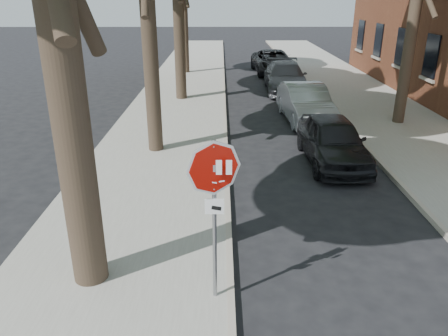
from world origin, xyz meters
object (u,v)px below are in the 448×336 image
object	(u,v)px
stop_sign	(214,192)
car_c	(285,77)
car_a	(333,140)
car_d	(274,62)
car_b	(305,103)

from	to	relation	value
stop_sign	car_c	distance (m)	16.43
stop_sign	car_a	bearing A→B (deg)	61.88
car_c	car_d	size ratio (longest dim) A/B	0.97
stop_sign	car_b	distance (m)	11.13
stop_sign	car_d	distance (m)	21.51
car_a	car_c	distance (m)	9.87
stop_sign	car_c	bearing A→B (deg)	78.38
stop_sign	car_d	xyz separation A→B (m)	(3.30, 21.22, -1.26)
car_c	car_d	bearing A→B (deg)	91.88
stop_sign	car_d	bearing A→B (deg)	81.16
stop_sign	car_d	size ratio (longest dim) A/B	0.53
stop_sign	car_a	distance (m)	7.12
car_a	car_c	bearing A→B (deg)	89.27
stop_sign	car_b	world-z (taller)	stop_sign
car_b	car_c	distance (m)	5.49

